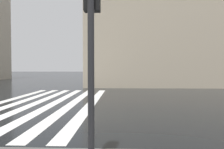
{
  "coord_description": "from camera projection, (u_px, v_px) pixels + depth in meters",
  "views": [
    {
      "loc": [
        -7.57,
        -5.46,
        1.88
      ],
      "look_at": [
        6.41,
        -4.89,
        1.47
      ],
      "focal_mm": 34.52,
      "sensor_mm": 36.0,
      "label": 1
    }
  ],
  "objects": [
    {
      "name": "traffic_signal_post",
      "position": [
        92.0,
        20.0,
        3.97
      ],
      "size": [
        0.44,
        0.3,
        3.64
      ],
      "color": "#232326",
      "rests_on": "sidewalk_pavement"
    },
    {
      "name": "zebra_crossing",
      "position": [
        47.0,
        102.0,
        11.78
      ],
      "size": [
        13.0,
        5.5,
        0.01
      ],
      "color": "silver",
      "rests_on": "ground_plane"
    }
  ]
}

